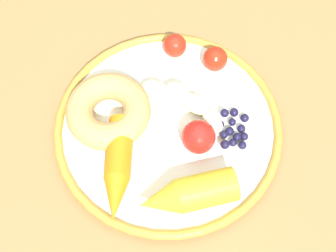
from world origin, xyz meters
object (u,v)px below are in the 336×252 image
object	(u,v)px
tomato_near	(215,59)
dining_table	(207,147)
blueberry_pile	(233,129)
tomato_far	(175,46)
plate	(168,127)
carrot_yellow	(188,194)
carrot_orange	(118,168)
tomato_mid	(199,137)
banana	(175,98)
donut	(108,111)

from	to	relation	value
tomato_near	dining_table	bearing A→B (deg)	36.81
blueberry_pile	tomato_far	xyz separation A→B (m)	(-0.05, -0.14, 0.01)
plate	tomato_far	world-z (taller)	tomato_far
plate	carrot_yellow	bearing A→B (deg)	53.38
carrot_orange	tomato_near	bearing A→B (deg)	-177.82
tomato_near	tomato_mid	xyz separation A→B (m)	(0.11, 0.06, 0.00)
plate	carrot_orange	bearing A→B (deg)	-2.68
carrot_orange	banana	bearing A→B (deg)	-174.19
plate	dining_table	bearing A→B (deg)	150.97
plate	tomato_near	distance (m)	0.12
dining_table	banana	distance (m)	0.14
carrot_yellow	dining_table	bearing A→B (deg)	-156.41
banana	donut	size ratio (longest dim) A/B	1.36
dining_table	tomato_near	bearing A→B (deg)	-143.19
blueberry_pile	tomato_far	size ratio (longest dim) A/B	1.90
carrot_orange	blueberry_pile	world-z (taller)	carrot_orange
donut	tomato_near	bearing A→B (deg)	160.24
tomato_mid	tomato_far	world-z (taller)	tomato_mid
donut	tomato_mid	xyz separation A→B (m)	(-0.04, 0.11, 0.00)
banana	dining_table	bearing A→B (deg)	116.10
banana	tomato_mid	size ratio (longest dim) A/B	3.48
carrot_orange	tomato_mid	bearing A→B (deg)	151.93
donut	carrot_orange	bearing A→B (deg)	51.84
blueberry_pile	tomato_far	bearing A→B (deg)	-109.22
carrot_orange	donut	xyz separation A→B (m)	(-0.05, -0.06, 0.00)
dining_table	carrot_yellow	distance (m)	0.19
plate	tomato_near	bearing A→B (deg)	-174.03
banana	tomato_near	world-z (taller)	tomato_near
tomato_far	plate	bearing A→B (deg)	35.67
dining_table	tomato_far	world-z (taller)	tomato_far
carrot_yellow	tomato_far	xyz separation A→B (m)	(-0.16, -0.15, -0.00)
carrot_yellow	blueberry_pile	size ratio (longest dim) A/B	1.88
dining_table	tomato_far	distance (m)	0.17
carrot_yellow	tomato_near	xyz separation A→B (m)	(-0.18, -0.10, -0.00)
donut	tomato_near	xyz separation A→B (m)	(-0.15, 0.06, -0.00)
blueberry_pile	tomato_near	size ratio (longest dim) A/B	1.83
carrot_yellow	tomato_mid	size ratio (longest dim) A/B	2.74
carrot_yellow	donut	xyz separation A→B (m)	(-0.02, -0.15, -0.00)
donut	tomato_mid	bearing A→B (deg)	111.43
tomato_near	tomato_mid	size ratio (longest dim) A/B	0.79
plate	donut	world-z (taller)	donut
donut	tomato_near	distance (m)	0.16
dining_table	carrot_yellow	bearing A→B (deg)	23.59
banana	donut	bearing A→B (deg)	-34.82
carrot_orange	tomato_near	distance (m)	0.20
carrot_orange	carrot_yellow	world-z (taller)	carrot_yellow
banana	tomato_far	size ratio (longest dim) A/B	4.55
dining_table	plate	xyz separation A→B (m)	(0.06, -0.03, 0.11)
dining_table	carrot_yellow	size ratio (longest dim) A/B	7.66
dining_table	blueberry_pile	world-z (taller)	blueberry_pile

